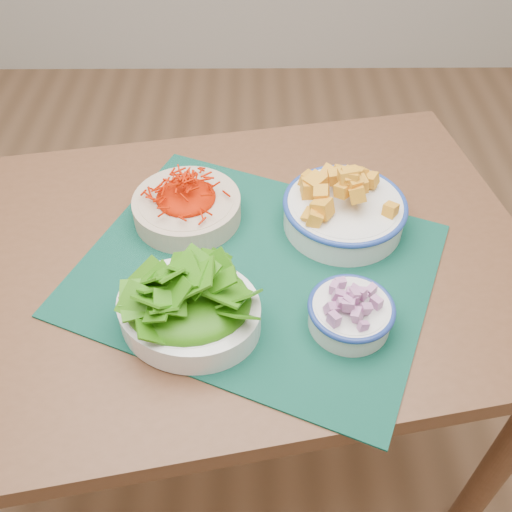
{
  "coord_description": "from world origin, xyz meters",
  "views": [
    {
      "loc": [
        0.03,
        -0.87,
        1.51
      ],
      "look_at": [
        0.03,
        -0.17,
        0.78
      ],
      "focal_mm": 40.0,
      "sensor_mm": 36.0,
      "label": 1
    }
  ],
  "objects_px": {
    "squash_bowl": "(345,204)",
    "lettuce_bowl": "(188,301)",
    "placemat": "(256,268)",
    "carrot_bowl": "(187,203)",
    "onion_bowl": "(351,311)",
    "table": "(223,289)"
  },
  "relations": [
    {
      "from": "squash_bowl",
      "to": "lettuce_bowl",
      "type": "bearing_deg",
      "value": -139.54
    },
    {
      "from": "placemat",
      "to": "carrot_bowl",
      "type": "height_order",
      "value": "carrot_bowl"
    },
    {
      "from": "carrot_bowl",
      "to": "onion_bowl",
      "type": "bearing_deg",
      "value": -42.84
    },
    {
      "from": "table",
      "to": "placemat",
      "type": "height_order",
      "value": "placemat"
    },
    {
      "from": "carrot_bowl",
      "to": "lettuce_bowl",
      "type": "distance_m",
      "value": 0.26
    },
    {
      "from": "carrot_bowl",
      "to": "onion_bowl",
      "type": "distance_m",
      "value": 0.39
    },
    {
      "from": "placemat",
      "to": "lettuce_bowl",
      "type": "relative_size",
      "value": 2.1
    },
    {
      "from": "table",
      "to": "carrot_bowl",
      "type": "distance_m",
      "value": 0.18
    },
    {
      "from": "table",
      "to": "lettuce_bowl",
      "type": "relative_size",
      "value": 4.45
    },
    {
      "from": "squash_bowl",
      "to": "onion_bowl",
      "type": "bearing_deg",
      "value": -93.9
    },
    {
      "from": "table",
      "to": "squash_bowl",
      "type": "xyz_separation_m",
      "value": [
        0.23,
        0.07,
        0.16
      ]
    },
    {
      "from": "carrot_bowl",
      "to": "squash_bowl",
      "type": "relative_size",
      "value": 0.99
    },
    {
      "from": "table",
      "to": "placemat",
      "type": "bearing_deg",
      "value": -42.22
    },
    {
      "from": "lettuce_bowl",
      "to": "carrot_bowl",
      "type": "bearing_deg",
      "value": 114.76
    },
    {
      "from": "lettuce_bowl",
      "to": "onion_bowl",
      "type": "xyz_separation_m",
      "value": [
        0.26,
        -0.0,
        -0.02
      ]
    },
    {
      "from": "table",
      "to": "carrot_bowl",
      "type": "relative_size",
      "value": 4.98
    },
    {
      "from": "placemat",
      "to": "carrot_bowl",
      "type": "relative_size",
      "value": 2.35
    },
    {
      "from": "placemat",
      "to": "squash_bowl",
      "type": "xyz_separation_m",
      "value": [
        0.17,
        0.11,
        0.05
      ]
    },
    {
      "from": "lettuce_bowl",
      "to": "placemat",
      "type": "bearing_deg",
      "value": 68.04
    },
    {
      "from": "carrot_bowl",
      "to": "squash_bowl",
      "type": "height_order",
      "value": "squash_bowl"
    },
    {
      "from": "table",
      "to": "placemat",
      "type": "xyz_separation_m",
      "value": [
        0.07,
        -0.04,
        0.11
      ]
    },
    {
      "from": "squash_bowl",
      "to": "table",
      "type": "bearing_deg",
      "value": -162.82
    }
  ]
}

